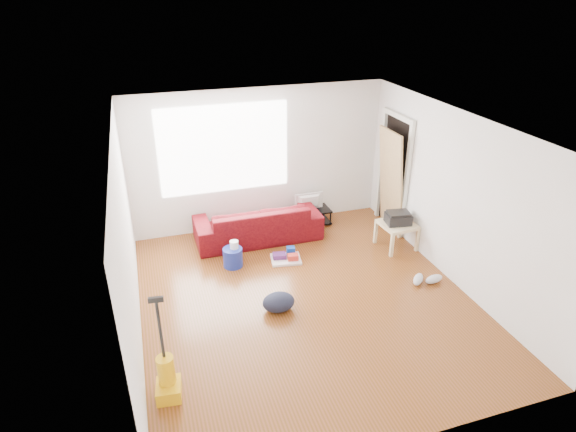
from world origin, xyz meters
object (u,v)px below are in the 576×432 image
object	(u,v)px
tv_stand	(310,216)
cleaning_tray	(286,257)
vacuum	(167,378)
sofa	(258,238)
backpack	(279,309)
bucket	(233,266)
side_table	(397,227)

from	to	relation	value
tv_stand	cleaning_tray	world-z (taller)	tv_stand
tv_stand	vacuum	size ratio (longest dim) A/B	0.59
sofa	backpack	bearing A→B (deg)	83.28
backpack	bucket	bearing A→B (deg)	104.91
sofa	cleaning_tray	bearing A→B (deg)	106.72
sofa	vacuum	size ratio (longest dim) A/B	1.71
sofa	tv_stand	size ratio (longest dim) A/B	2.90
sofa	backpack	distance (m)	2.07
sofa	tv_stand	xyz separation A→B (m)	(1.05, 0.27, 0.15)
bucket	side_table	bearing A→B (deg)	-4.90
bucket	backpack	xyz separation A→B (m)	(0.36, -1.30, 0.00)
side_table	vacuum	bearing A→B (deg)	-151.52
bucket	vacuum	distance (m)	2.68
cleaning_tray	backpack	distance (m)	1.31
backpack	vacuum	xyz separation A→B (m)	(-1.57, -1.08, 0.23)
tv_stand	backpack	distance (m)	2.67
bucket	backpack	bearing A→B (deg)	-74.47
tv_stand	cleaning_tray	distance (m)	1.37
vacuum	bucket	bearing A→B (deg)	69.61
sofa	vacuum	world-z (taller)	vacuum
tv_stand	sofa	bearing A→B (deg)	-165.48
vacuum	side_table	bearing A→B (deg)	35.00
sofa	bucket	size ratio (longest dim) A/B	6.96
side_table	tv_stand	bearing A→B (deg)	130.72
side_table	cleaning_tray	size ratio (longest dim) A/B	1.11
side_table	backpack	xyz separation A→B (m)	(-2.38, -1.06, -0.37)
sofa	vacuum	bearing A→B (deg)	60.00
tv_stand	bucket	size ratio (longest dim) A/B	2.40
cleaning_tray	backpack	size ratio (longest dim) A/B	1.18
backpack	vacuum	size ratio (longest dim) A/B	0.36
sofa	bucket	bearing A→B (deg)	51.45
bucket	tv_stand	bearing A→B (deg)	31.78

